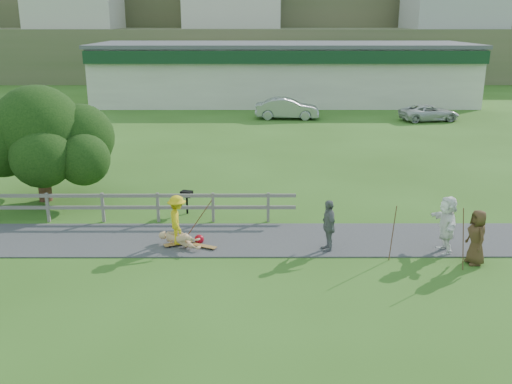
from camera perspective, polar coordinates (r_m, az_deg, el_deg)
ground at (r=17.85m, az=-5.02°, el=-6.59°), size 260.00×260.00×0.00m
path at (r=19.22m, az=-4.65°, el=-4.75°), size 34.00×3.00×0.04m
fence at (r=21.51m, az=-16.69°, el=-1.06°), size 15.05×0.10×1.10m
strip_mall at (r=51.50m, az=2.69°, el=11.87°), size 32.50×10.75×5.10m
skater_rider at (r=18.54m, az=-7.87°, el=-3.07°), size 0.80×1.15×1.62m
skater_fallen at (r=18.62m, az=-7.66°, el=-4.71°), size 1.15×1.52×0.57m
spectator_b at (r=18.17m, az=7.26°, el=-3.36°), size 0.59×1.05×1.69m
spectator_c at (r=18.31m, az=21.21°, el=-4.24°), size 0.62×0.88×1.70m
spectator_d at (r=18.85m, az=18.52°, el=-3.10°), size 0.57×1.73×1.86m
car_silver at (r=42.50m, az=3.13°, el=8.34°), size 4.75×1.89×1.53m
car_white at (r=43.48m, az=16.95°, el=7.59°), size 4.51×2.65×1.18m
tree at (r=24.28m, az=-20.72°, el=3.82°), size 5.65×5.65×4.10m
bbq at (r=21.72m, az=-6.92°, el=-1.04°), size 0.49×0.43×0.89m
longboard_rider at (r=18.82m, az=-7.77°, el=-5.24°), size 0.95×0.62×0.11m
longboard_fallen at (r=18.52m, az=-5.20°, el=-5.53°), size 0.86×0.55×0.09m
helmet at (r=18.92m, az=-5.70°, el=-4.70°), size 0.31×0.31×0.31m
pole_rider at (r=18.83m, az=-5.91°, el=-2.50°), size 0.03×0.03×1.73m
pole_spec_left at (r=17.78m, az=13.51°, el=-4.03°), size 0.03×0.03×1.76m
pole_spec_right at (r=17.65m, az=20.01°, el=-4.48°), size 0.03×0.03×1.94m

